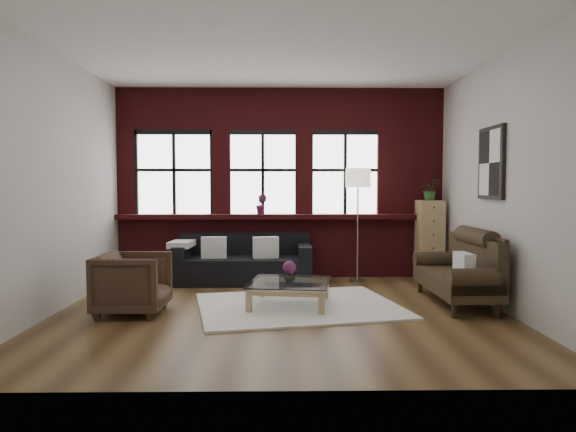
{
  "coord_description": "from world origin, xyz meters",
  "views": [
    {
      "loc": [
        -0.0,
        -6.3,
        1.55
      ],
      "look_at": [
        0.1,
        0.6,
        1.15
      ],
      "focal_mm": 32.0,
      "sensor_mm": 36.0,
      "label": 1
    }
  ],
  "objects_px": {
    "vase": "(290,276)",
    "drawer_chest": "(430,240)",
    "vintage_settee": "(455,269)",
    "armchair": "(133,283)",
    "floor_lamp": "(358,221)",
    "coffee_table": "(290,294)",
    "dark_sofa": "(244,258)"
  },
  "relations": [
    {
      "from": "vase",
      "to": "drawer_chest",
      "type": "bearing_deg",
      "value": 38.92
    },
    {
      "from": "vintage_settee",
      "to": "coffee_table",
      "type": "relative_size",
      "value": 1.73
    },
    {
      "from": "vintage_settee",
      "to": "floor_lamp",
      "type": "height_order",
      "value": "floor_lamp"
    },
    {
      "from": "vintage_settee",
      "to": "armchair",
      "type": "relative_size",
      "value": 2.12
    },
    {
      "from": "vintage_settee",
      "to": "vase",
      "type": "relative_size",
      "value": 12.07
    },
    {
      "from": "dark_sofa",
      "to": "vase",
      "type": "bearing_deg",
      "value": -66.96
    },
    {
      "from": "dark_sofa",
      "to": "armchair",
      "type": "xyz_separation_m",
      "value": [
        -1.2,
        -2.01,
        -0.02
      ]
    },
    {
      "from": "dark_sofa",
      "to": "coffee_table",
      "type": "relative_size",
      "value": 2.16
    },
    {
      "from": "dark_sofa",
      "to": "floor_lamp",
      "type": "distance_m",
      "value": 1.94
    },
    {
      "from": "dark_sofa",
      "to": "coffee_table",
      "type": "distance_m",
      "value": 1.83
    },
    {
      "from": "vintage_settee",
      "to": "drawer_chest",
      "type": "bearing_deg",
      "value": 84.35
    },
    {
      "from": "dark_sofa",
      "to": "vase",
      "type": "distance_m",
      "value": 1.81
    },
    {
      "from": "coffee_table",
      "to": "drawer_chest",
      "type": "relative_size",
      "value": 0.76
    },
    {
      "from": "floor_lamp",
      "to": "dark_sofa",
      "type": "bearing_deg",
      "value": -179.02
    },
    {
      "from": "dark_sofa",
      "to": "vase",
      "type": "height_order",
      "value": "dark_sofa"
    },
    {
      "from": "vase",
      "to": "drawer_chest",
      "type": "xyz_separation_m",
      "value": [
        2.36,
        1.91,
        0.26
      ]
    },
    {
      "from": "armchair",
      "to": "floor_lamp",
      "type": "distance_m",
      "value": 3.71
    },
    {
      "from": "vintage_settee",
      "to": "armchair",
      "type": "xyz_separation_m",
      "value": [
        -4.09,
        -0.48,
        -0.09
      ]
    },
    {
      "from": "vintage_settee",
      "to": "vase",
      "type": "distance_m",
      "value": 2.19
    },
    {
      "from": "dark_sofa",
      "to": "coffee_table",
      "type": "bearing_deg",
      "value": -66.96
    },
    {
      "from": "armchair",
      "to": "vase",
      "type": "xyz_separation_m",
      "value": [
        1.91,
        0.35,
        0.03
      ]
    },
    {
      "from": "vase",
      "to": "floor_lamp",
      "type": "distance_m",
      "value": 2.13
    },
    {
      "from": "coffee_table",
      "to": "vase",
      "type": "relative_size",
      "value": 6.96
    },
    {
      "from": "dark_sofa",
      "to": "floor_lamp",
      "type": "height_order",
      "value": "floor_lamp"
    },
    {
      "from": "vintage_settee",
      "to": "armchair",
      "type": "height_order",
      "value": "vintage_settee"
    },
    {
      "from": "vintage_settee",
      "to": "vase",
      "type": "height_order",
      "value": "vintage_settee"
    },
    {
      "from": "armchair",
      "to": "coffee_table",
      "type": "distance_m",
      "value": 1.95
    },
    {
      "from": "coffee_table",
      "to": "vase",
      "type": "height_order",
      "value": "vase"
    },
    {
      "from": "armchair",
      "to": "drawer_chest",
      "type": "distance_m",
      "value": 4.84
    },
    {
      "from": "vase",
      "to": "drawer_chest",
      "type": "relative_size",
      "value": 0.11
    },
    {
      "from": "coffee_table",
      "to": "floor_lamp",
      "type": "relative_size",
      "value": 0.5
    },
    {
      "from": "floor_lamp",
      "to": "coffee_table",
      "type": "bearing_deg",
      "value": -123.65
    }
  ]
}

